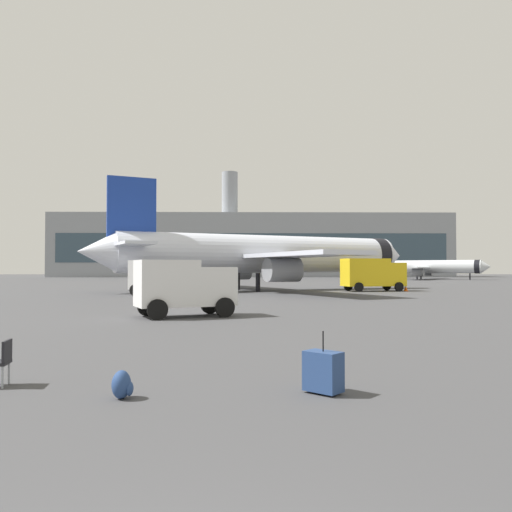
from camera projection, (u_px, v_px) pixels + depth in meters
The scene contains 10 objects.
airplane_at_gate at pixel (263, 254), 52.05m from camera, with size 33.88×31.13×10.50m.
airplane_taxiing at pixel (425, 267), 106.06m from camera, with size 22.62×20.94×7.40m.
service_truck at pixel (159, 276), 42.43m from camera, with size 5.27×3.89×2.90m.
fuel_truck at pixel (372, 273), 50.61m from camera, with size 6.37×3.74×3.20m.
cargo_van at pixel (184, 285), 23.60m from camera, with size 4.83×3.68×2.60m.
safety_cone_near at pixel (220, 295), 36.88m from camera, with size 0.44×0.44×0.68m.
safety_cone_mid at pixel (406, 287), 50.26m from camera, with size 0.44×0.44×0.74m.
rolling_suitcase at pixel (323, 371), 9.09m from camera, with size 0.74×0.73×1.10m.
traveller_backpack at pixel (122, 385), 8.71m from camera, with size 0.36×0.40×0.48m.
terminal_building at pixel (252, 246), 142.25m from camera, with size 107.36×16.63×28.99m.
Camera 1 is at (0.31, -2.33, 2.20)m, focal length 36.10 mm.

